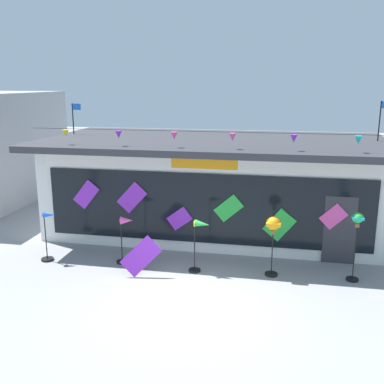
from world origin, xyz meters
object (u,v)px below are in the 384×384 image
object	(u,v)px
wind_spinner_left	(125,231)
wind_spinner_right	(357,230)
kite_shop_building	(215,184)
wind_spinner_center_right	(273,229)
display_kite_on_ground	(141,256)
wind_spinner_far_left	(48,235)
wind_spinner_center_left	(200,237)

from	to	relation	value
wind_spinner_left	wind_spinner_right	distance (m)	6.32
kite_shop_building	wind_spinner_center_right	distance (m)	4.18
wind_spinner_center_right	display_kite_on_ground	size ratio (longest dim) A/B	1.59
kite_shop_building	wind_spinner_far_left	size ratio (longest dim) A/B	7.60
wind_spinner_left	wind_spinner_far_left	bearing A→B (deg)	-173.97
kite_shop_building	wind_spinner_left	world-z (taller)	kite_shop_building
kite_shop_building	wind_spinner_left	xyz separation A→B (m)	(-2.09, -3.57, -0.70)
display_kite_on_ground	kite_shop_building	bearing A→B (deg)	72.11
wind_spinner_far_left	display_kite_on_ground	distance (m)	3.04
wind_spinner_right	display_kite_on_ground	xyz separation A→B (m)	(-5.61, -0.79, -0.84)
wind_spinner_left	wind_spinner_center_right	bearing A→B (deg)	-0.60
wind_spinner_far_left	kite_shop_building	bearing A→B (deg)	41.01
wind_spinner_center_right	wind_spinner_center_left	bearing A→B (deg)	-175.66
wind_spinner_center_right	wind_spinner_right	world-z (taller)	wind_spinner_right
wind_spinner_center_left	wind_spinner_center_right	distance (m)	2.00
kite_shop_building	wind_spinner_center_left	distance (m)	3.82
wind_spinner_left	display_kite_on_ground	xyz separation A→B (m)	(0.70, -0.76, -0.41)
wind_spinner_far_left	wind_spinner_center_left	size ratio (longest dim) A/B	1.00
wind_spinner_left	wind_spinner_right	size ratio (longest dim) A/B	0.76
wind_spinner_center_right	wind_spinner_right	distance (m)	2.13
wind_spinner_far_left	wind_spinner_right	distance (m)	8.61
wind_spinner_center_left	display_kite_on_ground	size ratio (longest dim) A/B	1.42
wind_spinner_far_left	wind_spinner_right	xyz separation A→B (m)	(8.59, 0.27, 0.60)
kite_shop_building	wind_spinner_right	xyz separation A→B (m)	(4.21, -3.53, -0.27)
wind_spinner_left	wind_spinner_center_left	distance (m)	2.22
wind_spinner_right	display_kite_on_ground	size ratio (longest dim) A/B	1.79
wind_spinner_center_left	wind_spinner_center_right	bearing A→B (deg)	4.34
kite_shop_building	display_kite_on_ground	bearing A→B (deg)	-107.89
wind_spinner_far_left	wind_spinner_center_left	xyz separation A→B (m)	(4.49, 0.05, 0.20)
wind_spinner_far_left	wind_spinner_center_right	world-z (taller)	wind_spinner_center_right
wind_spinner_far_left	wind_spinner_right	world-z (taller)	wind_spinner_right
wind_spinner_center_right	display_kite_on_ground	distance (m)	3.63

